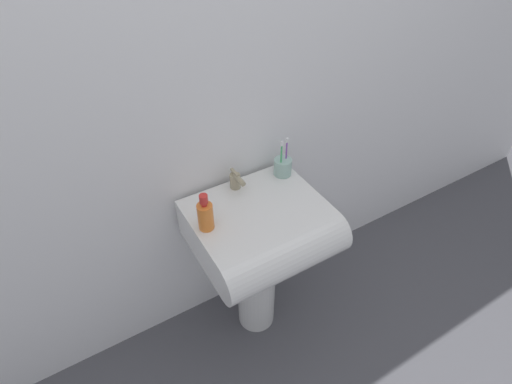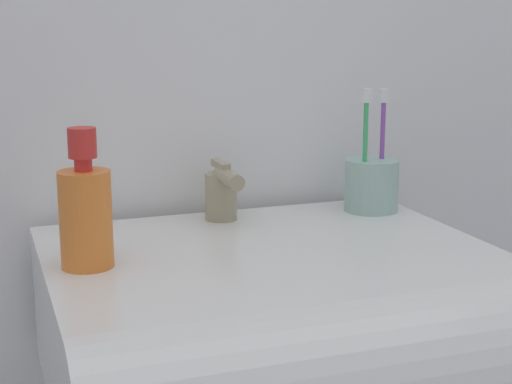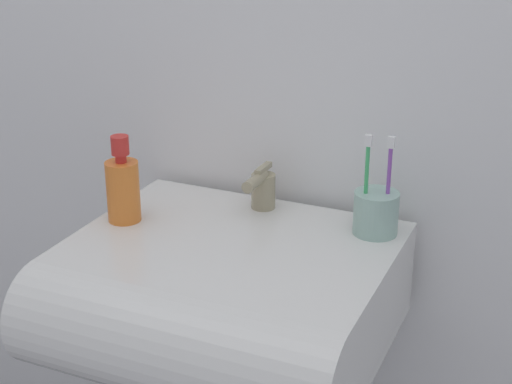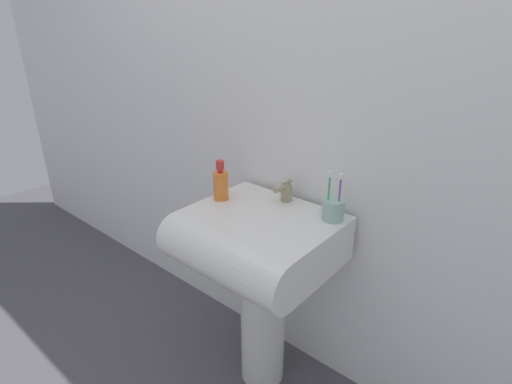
{
  "view_description": "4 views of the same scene",
  "coord_description": "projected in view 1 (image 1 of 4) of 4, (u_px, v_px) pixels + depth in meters",
  "views": [
    {
      "loc": [
        -0.6,
        -1.02,
        1.89
      ],
      "look_at": [
        0.01,
        0.02,
        0.86
      ],
      "focal_mm": 28.0,
      "sensor_mm": 36.0,
      "label": 1
    },
    {
      "loc": [
        -0.33,
        -0.88,
        1.07
      ],
      "look_at": [
        -0.01,
        0.01,
        0.86
      ],
      "focal_mm": 55.0,
      "sensor_mm": 36.0,
      "label": 2
    },
    {
      "loc": [
        0.53,
        -1.1,
        1.38
      ],
      "look_at": [
        0.03,
        0.02,
        0.88
      ],
      "focal_mm": 55.0,
      "sensor_mm": 36.0,
      "label": 3
    },
    {
      "loc": [
        0.83,
        -1.02,
        1.45
      ],
      "look_at": [
        -0.02,
        -0.02,
        0.88
      ],
      "focal_mm": 28.0,
      "sensor_mm": 36.0,
      "label": 4
    }
  ],
  "objects": [
    {
      "name": "ground_plane",
      "position": [
        256.0,
        316.0,
        2.13
      ],
      "size": [
        6.0,
        6.0,
        0.0
      ],
      "primitive_type": "plane",
      "color": "#4C4C51",
      "rests_on": "ground"
    },
    {
      "name": "wall_back",
      "position": [
        223.0,
        90.0,
        1.51
      ],
      "size": [
        5.0,
        0.05,
        2.4
      ],
      "primitive_type": "cube",
      "color": "white",
      "rests_on": "ground"
    },
    {
      "name": "sink_pedestal",
      "position": [
        256.0,
        281.0,
        1.93
      ],
      "size": [
        0.18,
        0.18,
        0.61
      ],
      "primitive_type": "cylinder",
      "color": "white",
      "rests_on": "ground"
    },
    {
      "name": "sink_basin",
      "position": [
        264.0,
        232.0,
        1.63
      ],
      "size": [
        0.54,
        0.49,
        0.18
      ],
      "color": "white",
      "rests_on": "sink_pedestal"
    },
    {
      "name": "faucet",
      "position": [
        236.0,
        180.0,
        1.68
      ],
      "size": [
        0.05,
        0.1,
        0.08
      ],
      "color": "tan",
      "rests_on": "sink_basin"
    },
    {
      "name": "toothbrush_cup",
      "position": [
        283.0,
        166.0,
        1.75
      ],
      "size": [
        0.08,
        0.08,
        0.18
      ],
      "color": "#99BFB2",
      "rests_on": "sink_basin"
    },
    {
      "name": "soap_bottle",
      "position": [
        206.0,
        215.0,
        1.48
      ],
      "size": [
        0.06,
        0.06,
        0.16
      ],
      "color": "orange",
      "rests_on": "sink_basin"
    }
  ]
}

